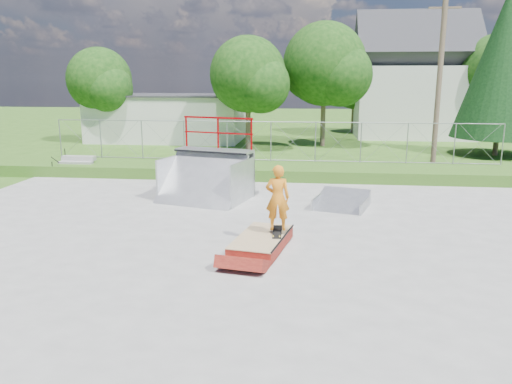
{
  "coord_description": "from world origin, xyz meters",
  "views": [
    {
      "loc": [
        1.85,
        -11.86,
        4.16
      ],
      "look_at": [
        0.34,
        1.51,
        1.1
      ],
      "focal_mm": 35.0,
      "sensor_mm": 36.0,
      "label": 1
    }
  ],
  "objects_px": {
    "flat_bank_ramp": "(342,201)",
    "skater": "(278,201)",
    "grind_box": "(261,243)",
    "quarter_pipe": "(204,161)"
  },
  "relations": [
    {
      "from": "grind_box",
      "to": "skater",
      "type": "distance_m",
      "value": 1.12
    },
    {
      "from": "skater",
      "to": "quarter_pipe",
      "type": "bearing_deg",
      "value": -62.23
    },
    {
      "from": "skater",
      "to": "flat_bank_ramp",
      "type": "bearing_deg",
      "value": -118.14
    },
    {
      "from": "grind_box",
      "to": "skater",
      "type": "relative_size",
      "value": 1.49
    },
    {
      "from": "flat_bank_ramp",
      "to": "skater",
      "type": "relative_size",
      "value": 1.04
    },
    {
      "from": "grind_box",
      "to": "quarter_pipe",
      "type": "bearing_deg",
      "value": 127.42
    },
    {
      "from": "flat_bank_ramp",
      "to": "skater",
      "type": "height_order",
      "value": "skater"
    },
    {
      "from": "grind_box",
      "to": "flat_bank_ramp",
      "type": "distance_m",
      "value": 4.81
    },
    {
      "from": "quarter_pipe",
      "to": "flat_bank_ramp",
      "type": "xyz_separation_m",
      "value": [
        4.69,
        -0.56,
        -1.16
      ]
    },
    {
      "from": "flat_bank_ramp",
      "to": "grind_box",
      "type": "bearing_deg",
      "value": -100.99
    }
  ]
}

